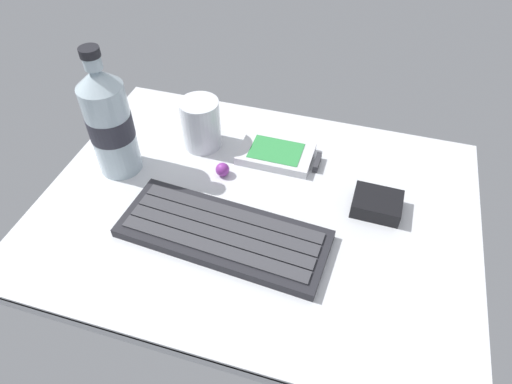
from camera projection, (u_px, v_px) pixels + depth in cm
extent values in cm
cube|color=silver|center=(256.00, 211.00, 67.71)|extent=(64.00, 48.00, 2.00)
cube|color=silver|center=(197.00, 350.00, 51.05)|extent=(64.00, 1.20, 0.80)
cube|color=#232328|center=(223.00, 234.00, 62.41)|extent=(29.75, 13.17, 1.40)
cube|color=#3D3D42|center=(232.00, 213.00, 63.95)|extent=(26.75, 4.02, 0.30)
cube|color=#3D3D42|center=(226.00, 224.00, 62.52)|extent=(26.75, 4.02, 0.30)
cube|color=#3D3D42|center=(220.00, 236.00, 61.08)|extent=(26.75, 4.02, 0.30)
cube|color=#3D3D42|center=(213.00, 248.00, 59.65)|extent=(26.75, 4.02, 0.30)
cube|color=silver|center=(279.00, 154.00, 74.10)|extent=(12.08, 7.72, 1.40)
cube|color=green|center=(279.00, 151.00, 73.56)|extent=(8.46, 6.02, 0.10)
cube|color=#333338|center=(317.00, 162.00, 72.78)|extent=(0.84, 3.81, 1.12)
cylinder|color=silver|center=(201.00, 124.00, 74.04)|extent=(6.40, 6.40, 8.50)
cylinder|color=red|center=(201.00, 129.00, 74.75)|extent=(5.50, 5.50, 6.12)
cylinder|color=silver|center=(112.00, 130.00, 67.70)|extent=(6.60, 6.60, 15.00)
cone|color=silver|center=(97.00, 78.00, 61.33)|extent=(6.60, 6.60, 2.80)
cylinder|color=silver|center=(92.00, 62.00, 59.68)|extent=(2.51, 2.51, 1.80)
cylinder|color=black|center=(89.00, 52.00, 58.61)|extent=(2.77, 2.77, 1.20)
cylinder|color=#2D2D38|center=(111.00, 126.00, 67.16)|extent=(6.73, 6.73, 3.80)
cube|color=black|center=(377.00, 204.00, 65.67)|extent=(7.14, 5.77, 2.40)
sphere|color=purple|center=(222.00, 170.00, 70.95)|extent=(2.20, 2.20, 2.20)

